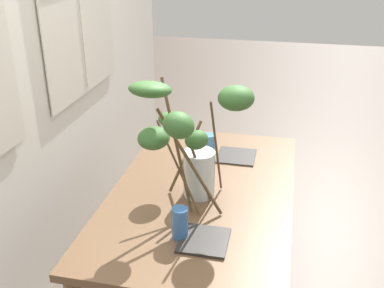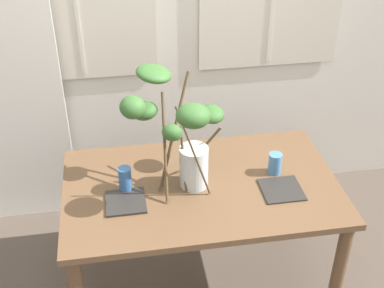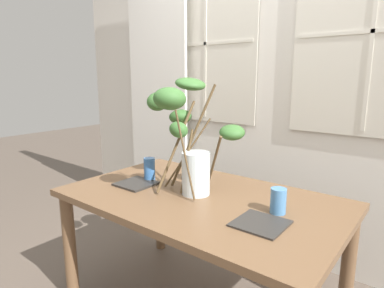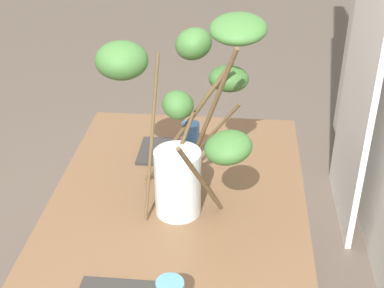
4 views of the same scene
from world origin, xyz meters
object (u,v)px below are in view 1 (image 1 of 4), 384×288
drinking_glass_blue_right (209,144)px  plate_square_left (204,240)px  dining_table (202,207)px  drinking_glass_blue_left (180,223)px  vase_with_branches (191,140)px  plate_square_right (236,156)px

drinking_glass_blue_right → plate_square_left: 0.87m
dining_table → drinking_glass_blue_left: (-0.41, 0.02, 0.18)m
vase_with_branches → plate_square_right: 0.65m
dining_table → plate_square_right: size_ratio=6.93×
drinking_glass_blue_right → vase_with_branches: bearing=-179.0°
drinking_glass_blue_right → plate_square_right: 0.18m
dining_table → vase_with_branches: 0.45m
drinking_glass_blue_left → plate_square_left: bearing=-94.4°
vase_with_branches → plate_square_left: size_ratio=3.16×
vase_with_branches → drinking_glass_blue_right: bearing=1.0°
drinking_glass_blue_right → plate_square_right: bearing=-92.9°
vase_with_branches → drinking_glass_blue_left: vase_with_branches is taller
vase_with_branches → dining_table: bearing=-17.2°
plate_square_left → dining_table: bearing=12.1°
vase_with_branches → drinking_glass_blue_right: vase_with_branches is taller
vase_with_branches → plate_square_left: 0.47m
plate_square_left → plate_square_right: 0.85m
vase_with_branches → plate_square_right: size_ratio=3.02×
vase_with_branches → drinking_glass_blue_left: bearing=-176.3°
drinking_glass_blue_left → plate_square_left: drinking_glass_blue_left is taller
dining_table → plate_square_right: 0.45m
drinking_glass_blue_left → drinking_glass_blue_right: size_ratio=1.19×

